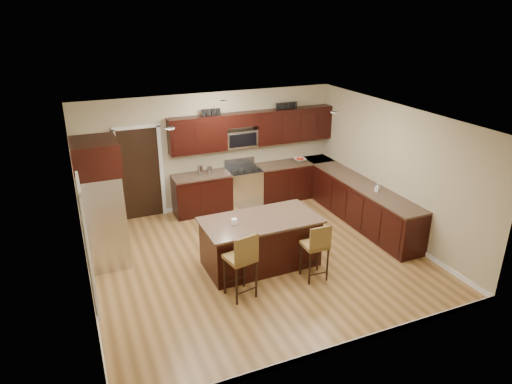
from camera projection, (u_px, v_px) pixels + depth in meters
name	position (u px, v px, depth m)	size (l,w,h in m)	color
floor	(258.00, 258.00, 8.68)	(6.00, 6.00, 0.00)	#A37640
ceiling	(258.00, 119.00, 7.67)	(6.00, 6.00, 0.00)	silver
wall_back	(211.00, 151.00, 10.52)	(6.00, 6.00, 0.00)	tan
wall_left	(81.00, 221.00, 7.09)	(5.50, 5.50, 0.00)	tan
wall_right	(393.00, 171.00, 9.26)	(5.50, 5.50, 0.00)	tan
base_cabinets	(309.00, 194.00, 10.43)	(4.02, 3.96, 0.92)	black
upper_cabinets	(255.00, 128.00, 10.57)	(4.00, 0.33, 0.80)	black
range	(244.00, 187.00, 10.84)	(0.76, 0.64, 1.11)	silver
microwave	(241.00, 138.00, 10.54)	(0.76, 0.31, 0.40)	silver
doorway	(140.00, 174.00, 10.03)	(0.85, 0.03, 2.06)	black
pantry_door	(87.00, 248.00, 6.97)	(0.03, 0.80, 2.04)	white
letter_decor	(250.00, 109.00, 10.35)	(2.20, 0.03, 0.15)	black
island	(260.00, 243.00, 8.33)	(2.13, 1.14, 0.92)	black
stool_left	(242.00, 258.00, 7.25)	(0.51, 0.51, 1.17)	olive
stool_right	(317.00, 246.00, 7.77)	(0.41, 0.41, 1.07)	olive
refrigerator	(101.00, 202.00, 8.13)	(0.79, 0.94, 2.35)	silver
floor_mat	(262.00, 213.00, 10.57)	(0.79, 0.53, 0.01)	olive
fruit_bowl	(300.00, 160.00, 11.20)	(0.29, 0.29, 0.07)	silver
soap_bottle	(377.00, 187.00, 9.34)	(0.08, 0.08, 0.17)	#B2B2B2
canister_tall	(200.00, 170.00, 10.25)	(0.12, 0.12, 0.22)	silver
canister_short	(210.00, 170.00, 10.34)	(0.11, 0.11, 0.18)	silver
island_jar	(234.00, 221.00, 7.95)	(0.10, 0.10, 0.10)	white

